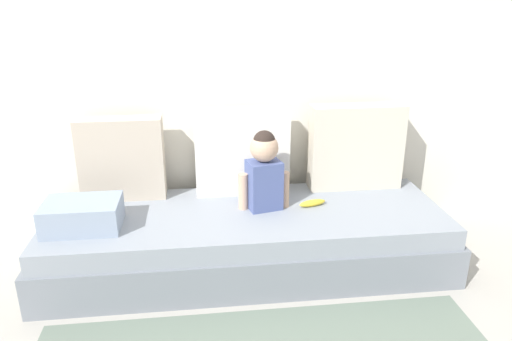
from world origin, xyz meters
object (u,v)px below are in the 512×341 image
(banana, at_px, (312,203))
(throw_pillow_left, at_px, (122,159))
(throw_pillow_right, at_px, (356,147))
(toddler, at_px, (264,170))
(folded_blanket, at_px, (83,215))
(couch, at_px, (247,239))
(throw_pillow_center, at_px, (242,152))

(banana, bearing_deg, throw_pillow_left, 166.10)
(throw_pillow_right, xyz_separation_m, toddler, (-0.63, -0.26, -0.03))
(throw_pillow_right, height_order, folded_blanket, throw_pillow_right)
(throw_pillow_left, xyz_separation_m, banana, (1.12, -0.28, -0.23))
(couch, bearing_deg, throw_pillow_center, 90.00)
(banana, distance_m, folded_blanket, 1.30)
(throw_pillow_center, height_order, banana, throw_pillow_center)
(throw_pillow_right, bearing_deg, throw_pillow_center, 180.00)
(throw_pillow_left, bearing_deg, throw_pillow_center, 0.00)
(couch, xyz_separation_m, throw_pillow_right, (0.73, 0.30, 0.45))
(throw_pillow_right, relative_size, banana, 3.48)
(couch, distance_m, banana, 0.44)
(throw_pillow_right, height_order, banana, throw_pillow_right)
(couch, relative_size, toddler, 5.01)
(folded_blanket, bearing_deg, toddler, 8.02)
(toddler, xyz_separation_m, banana, (0.29, -0.02, -0.22))
(throw_pillow_left, distance_m, throw_pillow_right, 1.46)
(throw_pillow_left, height_order, banana, throw_pillow_left)
(throw_pillow_center, height_order, toddler, throw_pillow_center)
(throw_pillow_center, xyz_separation_m, folded_blanket, (-0.90, -0.40, -0.19))
(throw_pillow_center, bearing_deg, couch, -90.00)
(throw_pillow_center, relative_size, folded_blanket, 1.45)
(toddler, bearing_deg, throw_pillow_left, 162.57)
(toddler, relative_size, folded_blanket, 1.18)
(throw_pillow_center, bearing_deg, throw_pillow_right, 0.00)
(couch, bearing_deg, toddler, 21.38)
(throw_pillow_left, relative_size, throw_pillow_center, 0.87)
(throw_pillow_left, relative_size, folded_blanket, 1.26)
(folded_blanket, bearing_deg, throw_pillow_right, 13.89)
(throw_pillow_right, bearing_deg, toddler, -157.35)
(couch, height_order, toddler, toddler)
(throw_pillow_center, xyz_separation_m, banana, (0.39, -0.28, -0.25))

